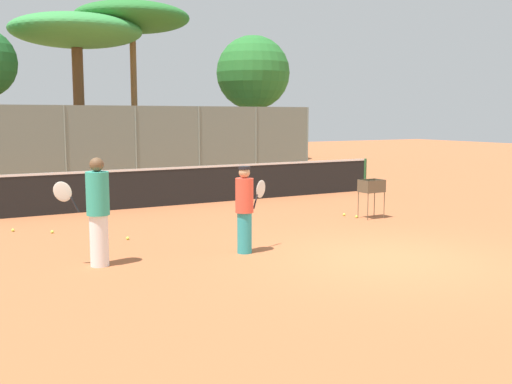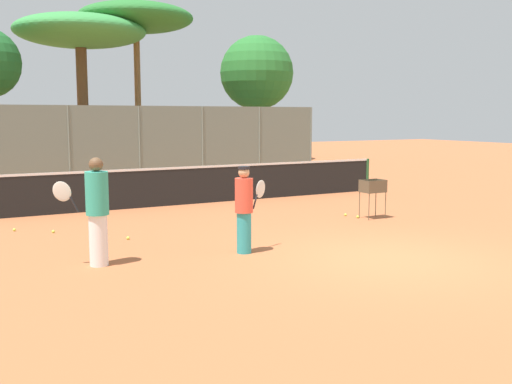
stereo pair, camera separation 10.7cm
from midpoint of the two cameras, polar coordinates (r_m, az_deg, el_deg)
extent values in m
plane|color=#B26038|center=(10.71, 12.66, -6.29)|extent=(80.00, 80.00, 0.00)
cylinder|color=#26592D|center=(20.25, 10.71, 1.63)|extent=(0.10, 0.10, 1.07)
cube|color=black|center=(17.11, -4.76, 0.62)|extent=(11.84, 0.01, 1.01)
cube|color=white|center=(17.05, -4.78, 2.40)|extent=(11.84, 0.02, 0.06)
cylinder|color=slate|center=(26.62, -17.27, 4.76)|extent=(0.08, 0.08, 2.93)
cylinder|color=slate|center=(27.42, -10.92, 5.01)|extent=(0.08, 0.08, 2.93)
cylinder|color=slate|center=(28.53, -4.99, 5.20)|extent=(0.08, 0.08, 2.93)
cylinder|color=slate|center=(29.91, 0.45, 5.32)|extent=(0.08, 0.08, 2.93)
cylinder|color=slate|center=(31.55, 5.36, 5.39)|extent=(0.08, 0.08, 2.93)
cube|color=slate|center=(26.98, -14.05, 4.90)|extent=(21.62, 0.01, 2.93)
cylinder|color=brown|center=(31.36, -16.06, 7.76)|extent=(0.54, 0.54, 5.81)
ellipsoid|color=#388E42|center=(31.63, -16.30, 14.48)|extent=(6.38, 6.38, 1.59)
cylinder|color=brown|center=(32.18, -11.09, 8.72)|extent=(0.32, 0.32, 6.74)
ellipsoid|color=#28722D|center=(32.55, -11.27, 15.96)|extent=(5.87, 5.87, 1.47)
cylinder|color=brown|center=(33.70, 0.16, 6.14)|extent=(0.48, 0.48, 3.64)
sphere|color=#28722D|center=(33.78, 0.16, 11.30)|extent=(4.06, 4.06, 4.06)
cylinder|color=white|center=(10.27, -14.48, -4.47)|extent=(0.30, 0.30, 0.86)
cylinder|color=teal|center=(10.15, -14.62, -0.11)|extent=(0.38, 0.38, 0.72)
sphere|color=brown|center=(10.10, -14.71, 2.56)|extent=(0.23, 0.23, 0.23)
cylinder|color=black|center=(10.21, -16.64, -1.15)|extent=(0.15, 0.08, 0.27)
ellipsoid|color=silver|center=(10.21, -17.71, 0.06)|extent=(0.38, 0.16, 0.43)
cylinder|color=teal|center=(10.86, -0.86, -3.90)|extent=(0.26, 0.26, 0.75)
cylinder|color=#E54C38|center=(10.75, -0.87, -0.32)|extent=(0.33, 0.33, 0.62)
sphere|color=tan|center=(10.71, -0.88, 1.87)|extent=(0.20, 0.20, 0.20)
cylinder|color=black|center=(10.70, -0.88, 2.33)|extent=(0.21, 0.21, 0.05)
cylinder|color=black|center=(11.05, 0.20, -0.93)|extent=(0.14, 0.09, 0.27)
ellipsoid|color=silver|center=(11.16, 0.71, 0.29)|extent=(0.37, 0.20, 0.43)
cylinder|color=brown|center=(14.52, 10.92, -1.41)|extent=(0.02, 0.02, 0.64)
cylinder|color=brown|center=(14.85, 12.43, -1.26)|extent=(0.02, 0.02, 0.64)
cylinder|color=brown|center=(14.79, 10.03, -1.23)|extent=(0.02, 0.02, 0.64)
cylinder|color=brown|center=(15.12, 11.53, -1.08)|extent=(0.02, 0.02, 0.64)
cube|color=brown|center=(14.77, 11.26, 0.01)|extent=(0.55, 0.40, 0.01)
cube|color=brown|center=(14.60, 11.78, 0.49)|extent=(0.55, 0.01, 0.30)
cube|color=brown|center=(14.91, 10.78, 0.65)|extent=(0.55, 0.01, 0.30)
cube|color=brown|center=(14.58, 10.45, 0.51)|extent=(0.01, 0.40, 0.30)
cube|color=brown|center=(14.93, 12.08, 0.63)|extent=(0.01, 0.40, 0.30)
sphere|color=#D1E54C|center=(14.76, 11.44, 0.16)|extent=(0.07, 0.07, 0.07)
sphere|color=#D1E54C|center=(14.80, 11.08, 0.39)|extent=(0.07, 0.07, 0.07)
sphere|color=#D1E54C|center=(14.93, 11.69, 0.43)|extent=(0.07, 0.07, 0.07)
sphere|color=#D1E54C|center=(14.78, 11.97, 0.15)|extent=(0.07, 0.07, 0.07)
sphere|color=#D1E54C|center=(14.67, 11.69, 0.31)|extent=(0.07, 0.07, 0.07)
sphere|color=#D1E54C|center=(14.73, 11.33, 0.14)|extent=(0.07, 0.07, 0.07)
sphere|color=#D1E54C|center=(14.94, 11.32, 0.24)|extent=(0.07, 0.07, 0.07)
sphere|color=#D1E54C|center=(14.76, 10.56, 0.18)|extent=(0.07, 0.07, 0.07)
sphere|color=#D1E54C|center=(14.63, 11.10, 0.31)|extent=(0.07, 0.07, 0.07)
sphere|color=#D1E54C|center=(14.79, 12.05, 0.36)|extent=(0.07, 0.07, 0.07)
sphere|color=#D1E54C|center=(14.81, 10.59, 0.20)|extent=(0.07, 0.07, 0.07)
sphere|color=#D1E54C|center=(14.79, 11.66, 0.16)|extent=(0.07, 0.07, 0.07)
sphere|color=#D1E54C|center=(14.84, 12.07, 0.18)|extent=(0.07, 0.07, 0.07)
sphere|color=#D1E54C|center=(14.80, 10.80, 0.40)|extent=(0.07, 0.07, 0.07)
sphere|color=#D1E54C|center=(13.95, -21.82, -3.35)|extent=(0.07, 0.07, 0.07)
sphere|color=#D1E54C|center=(15.07, 8.72, -2.15)|extent=(0.07, 0.07, 0.07)
sphere|color=#D1E54C|center=(12.35, -11.85, -4.31)|extent=(0.07, 0.07, 0.07)
sphere|color=#D1E54C|center=(14.82, 9.86, -2.34)|extent=(0.07, 0.07, 0.07)
sphere|color=#D1E54C|center=(13.46, -18.53, -3.58)|extent=(0.07, 0.07, 0.07)
cube|color=#B2B7BC|center=(31.26, -3.51, 3.53)|extent=(4.20, 1.70, 0.90)
cube|color=#33383D|center=(31.13, -3.86, 4.99)|extent=(2.20, 1.50, 0.70)
camera|label=1|loc=(0.05, -89.74, 0.03)|focal=42.00mm
camera|label=2|loc=(0.05, 90.26, -0.03)|focal=42.00mm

